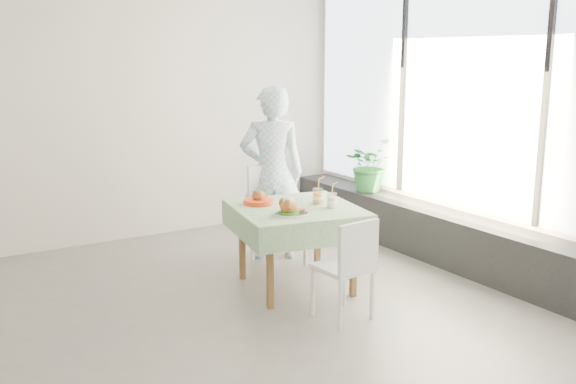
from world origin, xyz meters
TOP-DOWN VIEW (x-y plane):
  - floor at (0.00, 0.00)m, footprint 6.00×6.00m
  - wall_back at (0.00, 2.50)m, footprint 6.00×0.02m
  - wall_front at (0.00, -2.50)m, footprint 6.00×0.02m
  - wall_right at (3.00, 0.00)m, footprint 0.02×5.00m
  - window_pane at (2.97, 0.00)m, footprint 0.01×4.80m
  - window_ledge at (2.80, 0.00)m, footprint 0.40×4.80m
  - cafe_table at (1.13, 0.19)m, footprint 1.21×1.21m
  - chair_far at (1.35, 0.87)m, footprint 0.48×0.48m
  - chair_near at (1.09, -0.58)m, footprint 0.42×0.42m
  - diner at (1.40, 1.05)m, footprint 0.76×0.66m
  - main_dish at (0.94, -0.03)m, footprint 0.31×0.31m
  - juice_cup_orange at (1.36, 0.18)m, footprint 0.10×0.10m
  - juice_cup_lemonade at (1.38, -0.00)m, footprint 0.09×0.09m
  - second_dish at (0.91, 0.45)m, footprint 0.27×0.27m
  - potted_plant at (2.80, 1.26)m, footprint 0.70×0.66m

SIDE VIEW (x-z plane):
  - floor at x=0.00m, z-range 0.00..0.00m
  - window_ledge at x=2.80m, z-range 0.00..0.50m
  - chair_near at x=1.09m, z-range -0.16..0.66m
  - chair_far at x=1.35m, z-range -0.19..0.78m
  - cafe_table at x=1.13m, z-range 0.09..0.83m
  - second_dish at x=0.91m, z-range 0.72..0.84m
  - main_dish at x=0.94m, z-range 0.71..0.87m
  - juice_cup_lemonade at x=1.38m, z-range 0.67..0.93m
  - juice_cup_orange at x=1.36m, z-range 0.67..0.94m
  - potted_plant at x=2.80m, z-range 0.50..1.12m
  - diner at x=1.40m, z-range 0.00..1.76m
  - wall_back at x=0.00m, z-range 0.00..2.80m
  - wall_front at x=0.00m, z-range 0.00..2.80m
  - wall_right at x=3.00m, z-range 0.00..2.80m
  - window_pane at x=2.97m, z-range 0.56..2.74m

